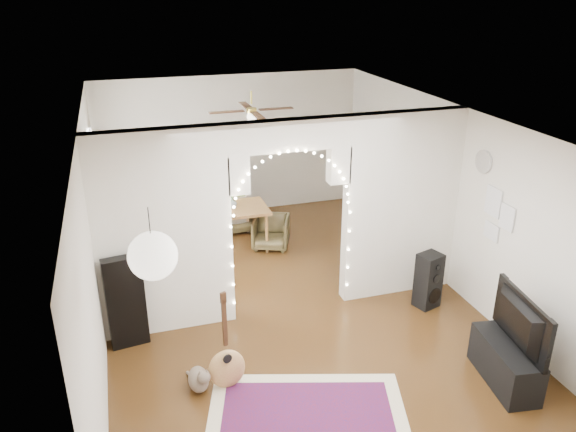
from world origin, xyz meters
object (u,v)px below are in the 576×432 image
object	(u,v)px
dining_chair_right	(271,232)
floor_speaker	(428,281)
dining_chair_left	(236,217)
bookcase	(209,198)
dining_table	(232,212)
acoustic_guitar	(226,354)
media_console	(505,363)

from	to	relation	value
dining_chair_right	floor_speaker	bearing A→B (deg)	-34.90
dining_chair_left	dining_chair_right	size ratio (longest dim) A/B	0.95
bookcase	dining_chair_right	world-z (taller)	bookcase
dining_chair_left	floor_speaker	bearing A→B (deg)	-61.40
dining_chair_right	dining_table	bearing A→B (deg)	-168.64
acoustic_guitar	dining_table	distance (m)	3.60
media_console	dining_chair_left	distance (m)	5.48
floor_speaker	dining_table	bearing A→B (deg)	112.97
acoustic_guitar	floor_speaker	size ratio (longest dim) A/B	1.30
dining_chair_right	dining_chair_left	bearing A→B (deg)	138.83
dining_chair_left	dining_chair_right	world-z (taller)	dining_chair_right
floor_speaker	bookcase	size ratio (longest dim) A/B	0.58
floor_speaker	media_console	world-z (taller)	floor_speaker
bookcase	dining_table	bearing A→B (deg)	-93.69
media_console	dining_chair_right	xyz separation A→B (m)	(-1.60, 4.22, 0.03)
acoustic_guitar	dining_chair_left	bearing A→B (deg)	56.97
bookcase	media_console	bearing A→B (deg)	-87.63
media_console	dining_chair_left	world-z (taller)	dining_chair_left
dining_table	media_console	bearing A→B (deg)	-63.06
floor_speaker	acoustic_guitar	bearing A→B (deg)	178.49
bookcase	dining_chair_left	bearing A→B (deg)	-20.72
acoustic_guitar	media_console	distance (m)	3.18
acoustic_guitar	bookcase	xyz separation A→B (m)	(0.55, 4.22, 0.24)
acoustic_guitar	dining_chair_right	bearing A→B (deg)	47.25
acoustic_guitar	dining_chair_left	distance (m)	4.37
dining_chair_left	dining_table	bearing A→B (deg)	-108.75
media_console	dining_chair_right	size ratio (longest dim) A/B	1.63
bookcase	dining_chair_left	xyz separation A→B (m)	(0.48, 0.03, -0.44)
acoustic_guitar	media_console	xyz separation A→B (m)	(3.06, -0.84, -0.21)
acoustic_guitar	media_console	size ratio (longest dim) A/B	1.05
dining_chair_right	media_console	bearing A→B (deg)	-46.75
dining_table	dining_chair_right	world-z (taller)	dining_table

